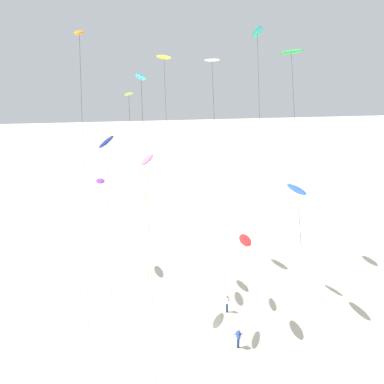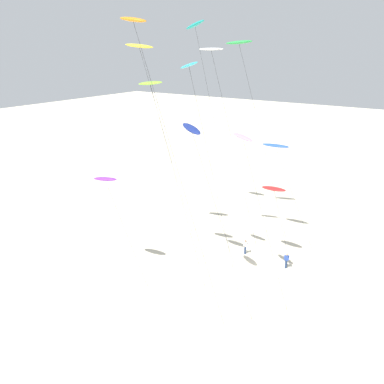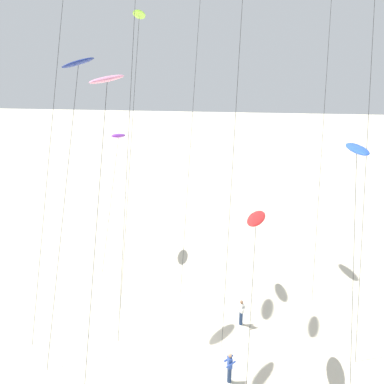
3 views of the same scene
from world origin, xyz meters
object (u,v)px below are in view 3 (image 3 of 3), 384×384
object	(u,v)px
kite_flyer_middle	(230,367)
kite_blue	(357,150)
kite_pink	(107,83)
kite_navy	(78,66)
kite_flyer_nearest	(241,312)
kite_red	(256,219)
kite_purple	(118,136)
kite_lime	(139,18)

from	to	relation	value
kite_flyer_middle	kite_blue	bearing A→B (deg)	36.88
kite_pink	kite_flyer_middle	bearing A→B (deg)	-20.36
kite_navy	kite_flyer_nearest	xyz separation A→B (m)	(9.61, -0.64, -14.37)
kite_flyer_nearest	kite_flyer_middle	bearing A→B (deg)	-94.19
kite_blue	kite_flyer_middle	size ratio (longest dim) A/B	6.84
kite_blue	kite_flyer_nearest	bearing A→B (deg)	174.63
kite_red	kite_purple	xyz separation A→B (m)	(-11.33, 12.27, 1.89)
kite_purple	kite_flyer_nearest	world-z (taller)	kite_purple
kite_lime	kite_flyer_middle	world-z (taller)	kite_lime
kite_flyer_middle	kite_red	bearing A→B (deg)	67.49
kite_flyer_middle	kite_navy	bearing A→B (deg)	149.20
kite_purple	kite_lime	size ratio (longest dim) A/B	0.54
kite_red	kite_blue	distance (m)	6.17
kite_purple	kite_pink	size ratio (longest dim) A/B	0.69
kite_blue	kite_pink	bearing A→B (deg)	-170.85
kite_lime	kite_red	bearing A→B (deg)	-47.08
kite_lime	kite_pink	xyz separation A→B (m)	(0.85, -8.81, -3.84)
kite_navy	kite_flyer_middle	bearing A→B (deg)	-30.80
kite_navy	kite_flyer_nearest	size ratio (longest dim) A/B	9.53
kite_red	kite_blue	bearing A→B (deg)	22.75
kite_lime	kite_flyer_nearest	distance (m)	20.04
kite_red	kite_pink	xyz separation A→B (m)	(-7.40, 0.06, 6.50)
kite_purple	kite_lime	bearing A→B (deg)	-47.85
kite_red	kite_flyer_middle	world-z (taller)	kite_red
kite_lime	kite_flyer_middle	xyz separation A→B (m)	(7.28, -11.20, -17.41)
kite_navy	kite_flyer_nearest	distance (m)	17.30
kite_red	kite_lime	distance (m)	15.93
kite_navy	kite_flyer_nearest	bearing A→B (deg)	-3.82
kite_red	kite_lime	xyz separation A→B (m)	(-8.25, 8.87, 10.35)
kite_purple	kite_flyer_nearest	xyz separation A→B (m)	(10.72, -9.73, -8.96)
kite_navy	kite_purple	world-z (taller)	kite_navy
kite_blue	kite_purple	xyz separation A→B (m)	(-16.17, 10.24, -1.34)
kite_flyer_nearest	kite_red	bearing A→B (deg)	-76.57
kite_blue	kite_flyer_nearest	size ratio (longest dim) A/B	6.84
kite_red	kite_purple	distance (m)	16.81
kite_blue	kite_navy	world-z (taller)	kite_navy
kite_pink	kite_flyer_nearest	bearing A→B (deg)	20.10
kite_pink	kite_flyer_nearest	distance (m)	15.38
kite_blue	kite_flyer_nearest	xyz separation A→B (m)	(-5.46, 0.51, -10.30)
kite_purple	kite_flyer_middle	bearing A→B (deg)	-54.64
kite_red	kite_flyer_nearest	xyz separation A→B (m)	(-0.61, 2.55, -7.07)
kite_blue	kite_flyer_middle	world-z (taller)	kite_blue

